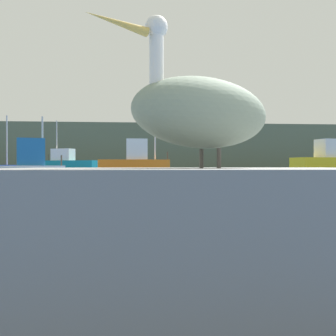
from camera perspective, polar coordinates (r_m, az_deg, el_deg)
hillside_backdrop at (r=81.35m, az=-3.74°, el=2.86°), size 140.00×15.08×8.92m
pier_dock at (r=2.78m, az=5.17°, el=-9.24°), size 2.70×2.01×0.89m
pelican at (r=2.76m, az=5.00°, el=8.10°), size 1.39×1.01×0.97m
fishing_boat_white at (r=27.15m, az=-21.08°, el=0.16°), size 7.02×3.93×4.12m
fishing_boat_teal at (r=44.80m, az=-14.00°, el=0.49°), size 6.37×4.20×5.92m
fishing_boat_yellow at (r=32.31m, az=23.06°, el=0.56°), size 6.99×3.12×4.16m
fishing_boat_orange at (r=34.32m, az=-4.81°, el=0.60°), size 6.08×1.86×5.88m
mooring_buoy at (r=13.23m, az=20.89°, el=-2.39°), size 0.56×0.56×0.56m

